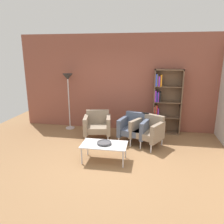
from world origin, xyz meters
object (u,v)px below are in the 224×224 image
at_px(armchair_near_window, 97,125).
at_px(floor_lamp_torchiere, 68,83).
at_px(armchair_corner_red, 135,127).
at_px(armchair_by_bookshelf, 148,130).
at_px(bookshelf_tall, 164,103).
at_px(coffee_table_low, 104,145).
at_px(decorative_bowl, 104,143).

height_order(armchair_near_window, floor_lamp_torchiere, floor_lamp_torchiere).
bearing_deg(armchair_corner_red, armchair_near_window, -167.25).
bearing_deg(armchair_by_bookshelf, floor_lamp_torchiere, -171.79).
bearing_deg(armchair_near_window, bookshelf_tall, 14.35).
distance_m(coffee_table_low, armchair_by_bookshelf, 1.41).
bearing_deg(bookshelf_tall, decorative_bowl, -122.99).
bearing_deg(bookshelf_tall, coffee_table_low, -122.99).
xyz_separation_m(armchair_by_bookshelf, floor_lamp_torchiere, (-2.47, 0.93, 1.03)).
bearing_deg(armchair_by_bookshelf, coffee_table_low, -102.64).
height_order(armchair_by_bookshelf, floor_lamp_torchiere, floor_lamp_torchiere).
bearing_deg(armchair_near_window, coffee_table_low, -80.27).
xyz_separation_m(coffee_table_low, armchair_corner_red, (0.57, 1.20, 0.05)).
bearing_deg(floor_lamp_torchiere, decorative_bowl, -52.13).
relative_size(decorative_bowl, armchair_by_bookshelf, 0.34).
relative_size(armchair_near_window, armchair_by_bookshelf, 0.88).
distance_m(coffee_table_low, decorative_bowl, 0.07).
relative_size(bookshelf_tall, decorative_bowl, 5.94).
height_order(armchair_corner_red, floor_lamp_torchiere, floor_lamp_torchiere).
relative_size(armchair_near_window, floor_lamp_torchiere, 0.47).
height_order(bookshelf_tall, floor_lamp_torchiere, bookshelf_tall).
bearing_deg(armchair_near_window, armchair_by_bookshelf, -18.75).
distance_m(armchair_near_window, floor_lamp_torchiere, 1.66).
distance_m(bookshelf_tall, armchair_near_window, 2.08).
xyz_separation_m(bookshelf_tall, armchair_corner_red, (-0.79, -0.90, -0.51)).
bearing_deg(decorative_bowl, armchair_by_bookshelf, 48.63).
bearing_deg(floor_lamp_torchiere, armchair_corner_red, -20.23).
bearing_deg(coffee_table_low, decorative_bowl, 63.43).
relative_size(coffee_table_low, armchair_by_bookshelf, 1.08).
bearing_deg(bookshelf_tall, armchair_by_bookshelf, -112.55).
height_order(decorative_bowl, floor_lamp_torchiere, floor_lamp_torchiere).
xyz_separation_m(coffee_table_low, floor_lamp_torchiere, (-1.54, 1.98, 1.08)).
distance_m(coffee_table_low, armchair_near_window, 1.35).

